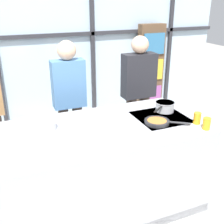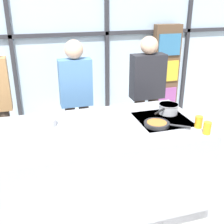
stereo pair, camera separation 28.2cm
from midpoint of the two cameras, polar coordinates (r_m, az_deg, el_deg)
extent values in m
plane|color=#ADA89E|center=(3.23, -5.76, -18.48)|extent=(18.00, 18.00, 0.00)
cube|color=silver|center=(4.76, -14.95, 13.15)|extent=(6.40, 0.04, 2.80)
cube|color=#2D2D33|center=(4.70, -15.03, 14.75)|extent=(6.40, 0.06, 0.06)
cube|color=#2D2D33|center=(4.88, -5.68, 13.98)|extent=(0.06, 0.06, 2.80)
cube|color=#2D2D33|center=(5.53, 10.22, 14.72)|extent=(0.06, 0.06, 2.80)
cube|color=brown|center=(5.28, 6.22, 8.34)|extent=(0.48, 0.16, 1.67)
cube|color=#994C93|center=(5.34, 6.50, 3.24)|extent=(0.40, 0.03, 0.37)
cube|color=gold|center=(5.20, 6.74, 8.46)|extent=(0.40, 0.03, 0.37)
cube|color=teal|center=(5.11, 6.98, 13.56)|extent=(0.40, 0.03, 0.37)
cube|color=#A8AAB2|center=(2.94, -6.11, -11.62)|extent=(2.16, 1.04, 0.93)
cube|color=black|center=(2.98, 7.24, -1.16)|extent=(0.52, 0.52, 0.01)
cylinder|color=#38383D|center=(2.82, 6.28, -2.44)|extent=(0.13, 0.13, 0.01)
cylinder|color=#38383D|center=(2.94, 10.55, -1.63)|extent=(0.13, 0.13, 0.01)
cylinder|color=#38383D|center=(3.02, 4.03, -0.62)|extent=(0.13, 0.13, 0.01)
cylinder|color=#38383D|center=(3.14, 8.11, 0.07)|extent=(0.13, 0.13, 0.01)
cylinder|color=#47382D|center=(3.72, -23.78, -6.49)|extent=(0.13, 0.13, 0.86)
cylinder|color=#47382D|center=(3.79, -8.99, -4.47)|extent=(0.13, 0.13, 0.82)
cylinder|color=#47382D|center=(3.76, -11.67, -4.91)|extent=(0.13, 0.13, 0.82)
cube|color=#4C7AAD|center=(3.52, -11.11, 5.59)|extent=(0.40, 0.18, 0.59)
sphere|color=#D8AD8C|center=(3.42, -11.63, 12.17)|extent=(0.23, 0.23, 0.23)
cylinder|color=#47382D|center=(4.10, 4.44, -2.09)|extent=(0.15, 0.15, 0.82)
cylinder|color=#47382D|center=(4.02, 1.83, -2.56)|extent=(0.15, 0.15, 0.82)
cube|color=#232328|center=(3.82, 3.37, 7.37)|extent=(0.45, 0.20, 0.59)
sphere|color=#D8AD8C|center=(3.73, 3.52, 13.48)|extent=(0.23, 0.23, 0.23)
cylinder|color=#232326|center=(2.81, 6.30, -2.06)|extent=(0.25, 0.25, 0.03)
cylinder|color=#B26B2D|center=(2.81, 6.31, -1.82)|extent=(0.20, 0.20, 0.01)
cylinder|color=#232326|center=(2.80, 10.89, -2.27)|extent=(0.18, 0.13, 0.02)
cylinder|color=silver|center=(3.12, 8.17, 1.05)|extent=(0.20, 0.20, 0.11)
cylinder|color=silver|center=(3.10, 8.22, 1.90)|extent=(0.21, 0.21, 0.01)
cylinder|color=black|center=(2.94, 6.67, 0.51)|extent=(0.16, 0.12, 0.02)
cylinder|color=white|center=(2.99, -16.83, -1.60)|extent=(0.24, 0.24, 0.01)
cylinder|color=silver|center=(2.79, -16.80, -2.71)|extent=(0.26, 0.26, 0.07)
cylinder|color=#4C4C51|center=(2.78, -16.87, -2.14)|extent=(0.22, 0.22, 0.01)
cylinder|color=orange|center=(2.77, 15.95, -2.35)|extent=(0.07, 0.07, 0.12)
cylinder|color=orange|center=(2.87, 14.26, -1.28)|extent=(0.07, 0.07, 0.12)
camera|label=1|loc=(0.14, -92.86, -1.18)|focal=45.00mm
camera|label=2|loc=(0.14, 87.14, 1.18)|focal=45.00mm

